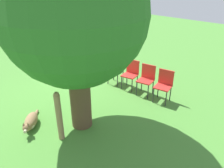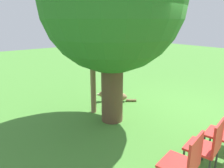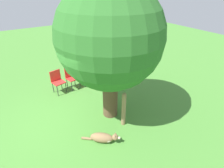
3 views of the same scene
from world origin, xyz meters
TOP-DOWN VIEW (x-y plane):
  - ground_plane at (0.00, 0.00)m, footprint 30.00×30.00m
  - oak_tree at (0.45, 1.21)m, footprint 2.97×2.97m
  - dog at (1.39, 0.41)m, footprint 0.79×0.90m
  - fence_post at (1.11, 1.29)m, footprint 0.13×0.13m
  - red_chair_0 at (-1.88, 0.17)m, footprint 0.50×0.52m
  - red_chair_1 at (-1.90, 0.77)m, footprint 0.50×0.52m
  - red_chair_2 at (-1.92, 1.37)m, footprint 0.50×0.52m
  - red_chair_3 at (-1.94, 1.97)m, footprint 0.50×0.52m

SIDE VIEW (x-z plane):
  - ground_plane at x=0.00m, z-range 0.00..0.00m
  - dog at x=1.39m, z-range -0.04..0.32m
  - red_chair_0 at x=-1.88m, z-range 0.08..1.01m
  - red_chair_1 at x=-1.90m, z-range 0.08..1.01m
  - red_chair_2 at x=-1.92m, z-range 0.08..1.01m
  - red_chair_3 at x=-1.94m, z-range 0.08..1.01m
  - fence_post at x=1.11m, z-range 0.01..1.20m
  - oak_tree at x=0.45m, z-range 0.55..4.69m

